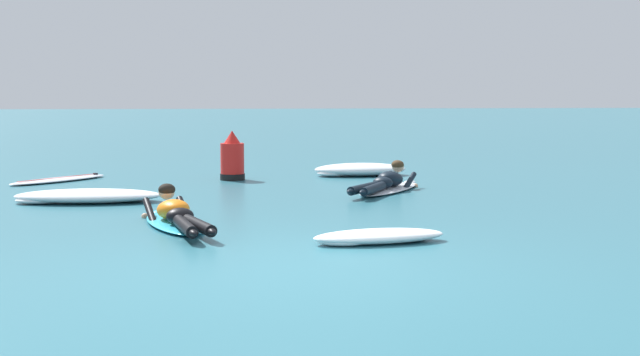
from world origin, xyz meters
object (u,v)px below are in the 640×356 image
(surfer_far, at_px, (387,184))
(channel_marker_buoy, at_px, (232,161))
(surfer_near, at_px, (176,216))
(drifting_surfboard, at_px, (59,179))

(surfer_far, xyz_separation_m, channel_marker_buoy, (-2.57, 2.13, 0.23))
(surfer_far, relative_size, channel_marker_buoy, 2.63)
(surfer_near, height_order, channel_marker_buoy, channel_marker_buoy)
(surfer_far, relative_size, drifting_surfboard, 1.26)
(surfer_near, xyz_separation_m, drifting_surfboard, (-2.52, 5.58, -0.10))
(surfer_near, bearing_deg, channel_marker_buoy, 82.73)
(surfer_far, distance_m, channel_marker_buoy, 3.35)
(channel_marker_buoy, bearing_deg, drifting_surfboard, 178.36)
(drifting_surfboard, bearing_deg, channel_marker_buoy, -1.64)
(surfer_far, bearing_deg, surfer_near, -134.32)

